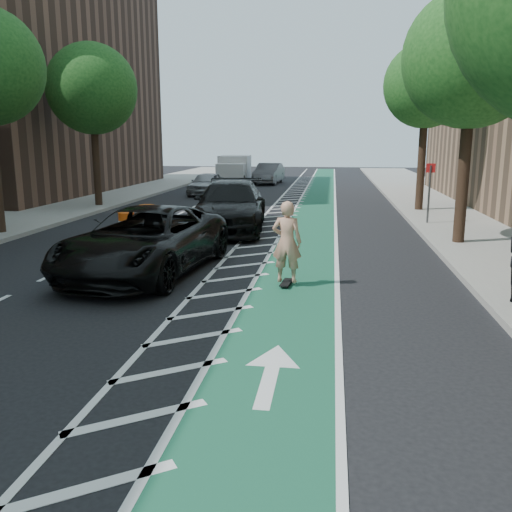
% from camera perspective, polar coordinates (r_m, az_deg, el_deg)
% --- Properties ---
extents(ground, '(120.00, 120.00, 0.00)m').
position_cam_1_polar(ground, '(11.28, -12.25, -5.57)').
color(ground, black).
rests_on(ground, ground).
extents(bike_lane, '(2.00, 90.00, 0.01)m').
position_cam_1_polar(bike_lane, '(20.36, 5.59, 2.55)').
color(bike_lane, '#18553D').
rests_on(bike_lane, ground).
extents(buffer_strip, '(1.40, 90.00, 0.01)m').
position_cam_1_polar(buffer_strip, '(20.47, 1.39, 2.66)').
color(buffer_strip, silver).
rests_on(buffer_strip, ground).
extents(sidewalk_right, '(5.00, 90.00, 0.15)m').
position_cam_1_polar(sidewalk_right, '(21.11, 23.52, 2.13)').
color(sidewalk_right, gray).
rests_on(sidewalk_right, ground).
extents(sidewalk_left, '(5.00, 90.00, 0.15)m').
position_cam_1_polar(sidewalk_left, '(24.30, -25.37, 3.16)').
color(sidewalk_left, gray).
rests_on(sidewalk_left, ground).
extents(curb_right, '(0.12, 90.00, 0.16)m').
position_cam_1_polar(curb_right, '(20.58, 16.93, 2.39)').
color(curb_right, gray).
rests_on(curb_right, ground).
extents(curb_left, '(0.12, 90.00, 0.16)m').
position_cam_1_polar(curb_left, '(23.05, -20.27, 3.16)').
color(curb_left, gray).
rests_on(curb_left, ground).
extents(building_left_far, '(14.00, 22.00, 18.00)m').
position_cam_1_polar(building_left_far, '(40.57, -25.27, 19.01)').
color(building_left_far, brown).
rests_on(building_left_far, ground).
extents(tree_r_c, '(4.20, 4.20, 7.90)m').
position_cam_1_polar(tree_r_c, '(18.67, 21.75, 18.69)').
color(tree_r_c, '#382619').
rests_on(tree_r_c, ground).
extents(tree_r_d, '(4.20, 4.20, 7.90)m').
position_cam_1_polar(tree_r_d, '(26.49, 17.60, 16.79)').
color(tree_r_d, '#382619').
rests_on(tree_r_d, ground).
extents(tree_l_d, '(4.20, 4.20, 7.90)m').
position_cam_1_polar(tree_l_d, '(28.67, -16.87, 16.43)').
color(tree_l_d, '#382619').
rests_on(tree_l_d, ground).
extents(sign_post, '(0.35, 0.08, 2.47)m').
position_cam_1_polar(sign_post, '(22.47, 17.76, 6.39)').
color(sign_post, '#4C4C4C').
rests_on(sign_post, ground).
extents(skateboard, '(0.27, 0.75, 0.10)m').
position_cam_1_polar(skateboard, '(12.80, 3.21, -2.80)').
color(skateboard, black).
rests_on(skateboard, ground).
extents(skateboarder, '(0.73, 0.52, 1.91)m').
position_cam_1_polar(skateboarder, '(12.59, 3.26, 1.49)').
color(skateboarder, tan).
rests_on(skateboarder, skateboard).
extents(suv_near, '(3.46, 6.37, 1.70)m').
position_cam_1_polar(suv_near, '(14.12, -11.56, 1.57)').
color(suv_near, black).
rests_on(suv_near, ground).
extents(suv_far, '(3.15, 6.54, 1.84)m').
position_cam_1_polar(suv_far, '(20.66, -2.72, 5.29)').
color(suv_far, black).
rests_on(suv_far, ground).
extents(car_silver, '(1.90, 4.21, 1.40)m').
position_cam_1_polar(car_silver, '(34.26, -5.22, 7.61)').
color(car_silver, '#9B9CA0').
rests_on(car_silver, ground).
extents(car_grey, '(2.10, 4.97, 1.59)m').
position_cam_1_polar(car_grey, '(42.78, 1.35, 8.68)').
color(car_grey, '#55555A').
rests_on(car_grey, ground).
extents(box_truck, '(2.52, 5.21, 2.13)m').
position_cam_1_polar(box_truck, '(43.87, -2.33, 8.99)').
color(box_truck, silver).
rests_on(box_truck, ground).
extents(barrel_a, '(0.69, 0.69, 0.95)m').
position_cam_1_polar(barrel_a, '(19.14, -13.44, 3.00)').
color(barrel_a, '#E94D0C').
rests_on(barrel_a, ground).
extents(barrel_b, '(0.72, 0.72, 0.98)m').
position_cam_1_polar(barrel_b, '(20.95, -11.37, 3.90)').
color(barrel_b, '#F6610C').
rests_on(barrel_b, ground).
extents(barrel_c, '(0.71, 0.71, 0.96)m').
position_cam_1_polar(barrel_c, '(29.86, -4.09, 6.49)').
color(barrel_c, '#DB480B').
rests_on(barrel_c, ground).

